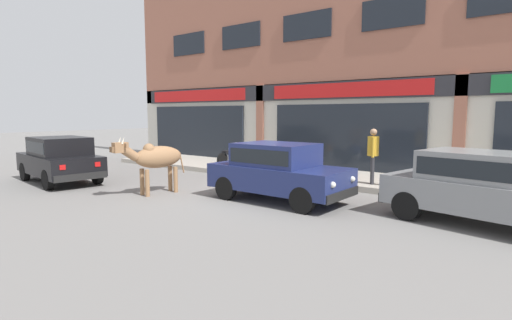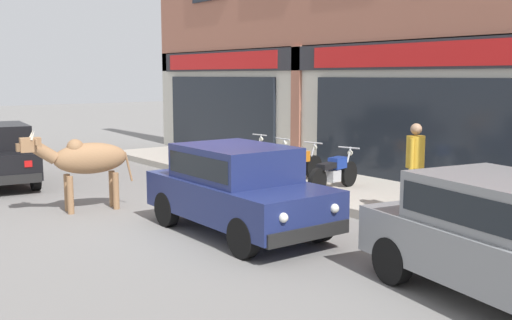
% 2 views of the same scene
% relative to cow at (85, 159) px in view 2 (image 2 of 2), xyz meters
% --- Properties ---
extents(ground_plane, '(90.00, 90.00, 0.00)m').
position_rel_cow_xyz_m(ground_plane, '(2.37, 1.44, -1.01)').
color(ground_plane, slate).
extents(sidewalk, '(19.00, 3.03, 0.17)m').
position_rel_cow_xyz_m(sidewalk, '(2.37, 5.15, -0.92)').
color(sidewalk, '#A8A093').
rests_on(sidewalk, ground).
extents(cow, '(0.75, 2.14, 1.61)m').
position_rel_cow_xyz_m(cow, '(0.00, 0.00, 0.00)').
color(cow, '#936B47').
rests_on(cow, ground).
extents(car_1, '(3.80, 2.21, 1.46)m').
position_rel_cow_xyz_m(car_1, '(7.51, 1.98, -0.19)').
color(car_1, black).
rests_on(car_1, ground).
extents(car_2, '(3.64, 1.66, 1.46)m').
position_rel_cow_xyz_m(car_2, '(3.12, 1.35, -0.19)').
color(car_2, black).
rests_on(car_2, ground).
extents(motorcycle_0, '(0.52, 1.81, 0.88)m').
position_rel_cow_xyz_m(motorcycle_0, '(-1.44, 4.79, -0.45)').
color(motorcycle_0, black).
rests_on(motorcycle_0, sidewalk).
extents(motorcycle_1, '(0.52, 1.81, 0.88)m').
position_rel_cow_xyz_m(motorcycle_1, '(-0.35, 4.63, -0.45)').
color(motorcycle_1, black).
rests_on(motorcycle_1, sidewalk).
extents(motorcycle_2, '(0.58, 1.80, 0.88)m').
position_rel_cow_xyz_m(motorcycle_2, '(0.84, 4.66, -0.45)').
color(motorcycle_2, black).
rests_on(motorcycle_2, sidewalk).
extents(motorcycle_3, '(0.66, 1.78, 0.88)m').
position_rel_cow_xyz_m(motorcycle_3, '(2.07, 4.62, -0.45)').
color(motorcycle_3, black).
rests_on(motorcycle_3, sidewalk).
extents(pedestrian, '(0.32, 0.47, 1.60)m').
position_rel_cow_xyz_m(pedestrian, '(4.44, 4.25, 0.15)').
color(pedestrian, '#2D2D33').
rests_on(pedestrian, sidewalk).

